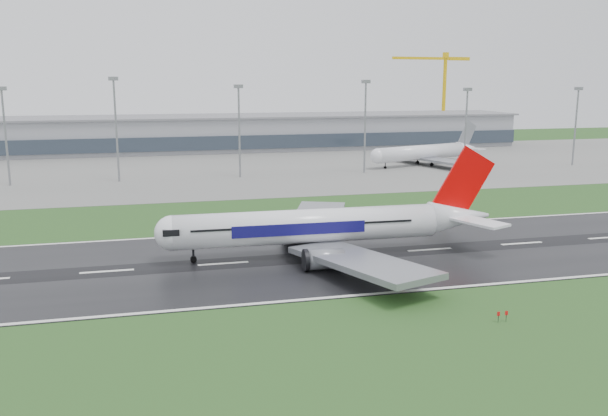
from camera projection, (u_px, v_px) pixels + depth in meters
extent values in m
plane|color=#204619|center=(430.00, 250.00, 122.89)|extent=(520.00, 520.00, 0.00)
cube|color=black|center=(430.00, 250.00, 122.88)|extent=(400.00, 45.00, 0.10)
cube|color=slate|center=(291.00, 165.00, 241.88)|extent=(400.00, 130.00, 0.08)
cube|color=gray|center=(263.00, 133.00, 297.50)|extent=(240.00, 36.00, 15.00)
cylinder|color=gray|center=(6.00, 139.00, 193.38)|extent=(0.64, 0.64, 29.01)
cylinder|color=gray|center=(116.00, 132.00, 200.59)|extent=(0.64, 0.64, 31.91)
cylinder|color=gray|center=(239.00, 133.00, 209.85)|extent=(0.64, 0.64, 29.41)
cylinder|color=gray|center=(365.00, 129.00, 219.80)|extent=(0.64, 0.64, 30.89)
cylinder|color=gray|center=(466.00, 131.00, 228.91)|extent=(0.64, 0.64, 28.11)
cylinder|color=gray|center=(575.00, 128.00, 239.38)|extent=(0.64, 0.64, 28.21)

